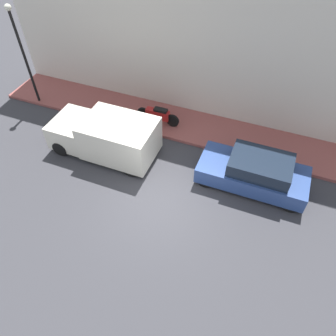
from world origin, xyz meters
TOP-DOWN VIEW (x-y plane):
  - ground_plane at (0.00, 0.00)m, footprint 60.00×60.00m
  - sidewalk at (4.51, 0.00)m, footprint 2.30×19.56m
  - building_facade at (5.81, 0.00)m, footprint 0.30×19.56m
  - parked_car at (2.13, -3.04)m, footprint 1.79×4.09m
  - delivery_van at (1.69, 3.08)m, footprint 2.02×4.44m
  - motorcycle_red at (4.15, 1.77)m, footprint 0.30×2.07m
  - streetlamp at (3.59, 8.03)m, footprint 0.28×0.28m

SIDE VIEW (x-z plane):
  - ground_plane at x=0.00m, z-range 0.00..0.00m
  - sidewalk at x=4.51m, z-range 0.00..0.14m
  - motorcycle_red at x=4.15m, z-range 0.18..0.97m
  - parked_car at x=2.13m, z-range -0.03..1.35m
  - delivery_van at x=1.69m, z-range 0.02..1.73m
  - streetlamp at x=3.59m, z-range 0.62..5.23m
  - building_facade at x=5.81m, z-range 0.00..7.57m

